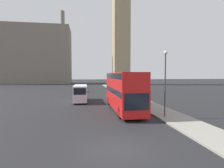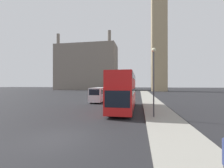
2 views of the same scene
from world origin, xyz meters
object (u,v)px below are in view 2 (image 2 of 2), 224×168
at_px(red_double_decker_bus, 124,90).
at_px(street_lamp, 154,72).
at_px(parked_sedan, 112,93).
at_px(clock_tower, 159,15).
at_px(white_van, 99,94).

bearing_deg(red_double_decker_bus, street_lamp, -53.45).
distance_m(street_lamp, parked_sedan, 28.19).
xyz_separation_m(red_double_decker_bus, street_lamp, (3.12, -4.21, 1.74)).
height_order(clock_tower, red_double_decker_bus, clock_tower).
bearing_deg(parked_sedan, street_lamp, -71.92).
bearing_deg(red_double_decker_bus, white_van, 124.95).
distance_m(white_van, parked_sedan, 15.22).
distance_m(red_double_decker_bus, street_lamp, 5.52).
xyz_separation_m(street_lamp, parked_sedan, (-8.68, 26.60, -3.43)).
bearing_deg(parked_sedan, clock_tower, 61.69).
distance_m(clock_tower, red_double_decker_bus, 62.49).
relative_size(clock_tower, red_double_decker_bus, 6.15).
height_order(white_van, parked_sedan, white_van).
distance_m(red_double_decker_bus, parked_sedan, 23.13).
relative_size(clock_tower, white_van, 10.84).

